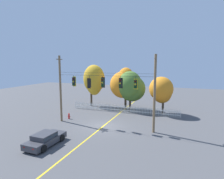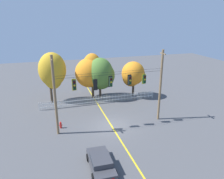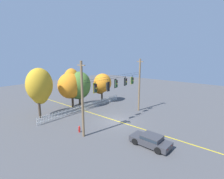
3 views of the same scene
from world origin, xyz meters
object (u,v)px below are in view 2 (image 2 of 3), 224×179
traffic_signal_eastbound_side (111,82)px  parked_car (101,162)px  traffic_signal_westbound_side (144,79)px  fire_hydrant (61,125)px  autumn_oak_far_east (100,74)px  autumn_maple_mid (90,71)px  traffic_signal_northbound_primary (74,85)px  autumn_maple_far_west (132,74)px  traffic_signal_southbound_primary (95,84)px  autumn_maple_near_fence (52,71)px  traffic_signal_northbound_secondary (130,80)px

traffic_signal_eastbound_side → parked_car: bearing=-113.0°
traffic_signal_westbound_side → fire_hydrant: size_ratio=1.82×
autumn_oak_far_east → fire_hydrant: size_ratio=8.05×
traffic_signal_westbound_side → autumn_maple_mid: (-4.15, 9.21, -1.03)m
traffic_signal_northbound_primary → autumn_oak_far_east: (4.79, 8.77, -1.48)m
traffic_signal_northbound_primary → autumn_maple_far_west: 12.57m
traffic_signal_southbound_primary → autumn_maple_near_fence: bearing=112.6°
traffic_signal_southbound_primary → autumn_maple_far_west: (7.41, 8.06, -1.55)m
traffic_signal_southbound_primary → traffic_signal_northbound_secondary: bearing=0.3°
traffic_signal_eastbound_side → fire_hydrant: (-5.36, 1.13, -4.75)m
traffic_signal_northbound_primary → autumn_maple_far_west: (9.51, 8.04, -1.67)m
traffic_signal_southbound_primary → traffic_signal_westbound_side: same height
traffic_signal_southbound_primary → autumn_oak_far_east: (2.69, 8.79, -1.36)m
autumn_maple_near_fence → autumn_maple_mid: 5.21m
traffic_signal_southbound_primary → parked_car: bearing=-99.8°
traffic_signal_northbound_primary → autumn_maple_near_fence: 9.51m
traffic_signal_northbound_secondary → traffic_signal_westbound_side: (1.68, -0.00, -0.04)m
traffic_signal_southbound_primary → traffic_signal_eastbound_side: (1.66, 0.02, 0.13)m
traffic_signal_northbound_secondary → traffic_signal_westbound_side: size_ratio=0.98×
autumn_maple_mid → traffic_signal_eastbound_side: bearing=-87.8°
traffic_signal_northbound_primary → autumn_maple_mid: 9.88m
traffic_signal_westbound_side → parked_car: size_ratio=0.34×
traffic_signal_northbound_primary → traffic_signal_southbound_primary: 2.11m
traffic_signal_northbound_primary → parked_car: bearing=-81.6°
autumn_maple_near_fence → autumn_maple_far_west: autumn_maple_near_fence is taller
traffic_signal_northbound_primary → autumn_maple_near_fence: (-1.78, 9.31, -0.72)m
traffic_signal_northbound_secondary → autumn_maple_mid: 9.59m
traffic_signal_eastbound_side → autumn_maple_near_fence: size_ratio=0.19×
fire_hydrant → parked_car: bearing=-71.6°
traffic_signal_southbound_primary → autumn_maple_near_fence: (-3.89, 9.33, -0.60)m
autumn_maple_mid → autumn_oak_far_east: bearing=-17.5°
autumn_maple_near_fence → autumn_oak_far_east: bearing=-4.7°
traffic_signal_eastbound_side → traffic_signal_westbound_side: bearing=-0.0°
traffic_signal_northbound_primary → fire_hydrant: size_ratio=1.83×
autumn_maple_mid → autumn_maple_far_west: bearing=-10.8°
autumn_maple_far_west → traffic_signal_eastbound_side: bearing=-125.5°
autumn_maple_near_fence → fire_hydrant: size_ratio=9.29×
traffic_signal_southbound_primary → autumn_maple_far_west: traffic_signal_southbound_primary is taller
traffic_signal_southbound_primary → fire_hydrant: traffic_signal_southbound_primary is taller
traffic_signal_southbound_primary → parked_car: traffic_signal_southbound_primary is taller
autumn_oak_far_east → parked_car: bearing=-104.0°
fire_hydrant → traffic_signal_westbound_side: bearing=-7.1°
autumn_maple_mid → traffic_signal_northbound_secondary: bearing=-75.0°
autumn_maple_near_fence → fire_hydrant: (0.19, -8.18, -4.03)m
traffic_signal_northbound_secondary → fire_hydrant: 8.93m
traffic_signal_eastbound_side → parked_car: (-2.80, -6.59, -4.52)m
traffic_signal_southbound_primary → traffic_signal_westbound_side: bearing=0.2°
autumn_maple_near_fence → traffic_signal_northbound_primary: bearing=-79.2°
autumn_maple_near_fence → autumn_maple_far_west: bearing=-6.4°
traffic_signal_eastbound_side → autumn_oak_far_east: (1.03, 8.77, -1.49)m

